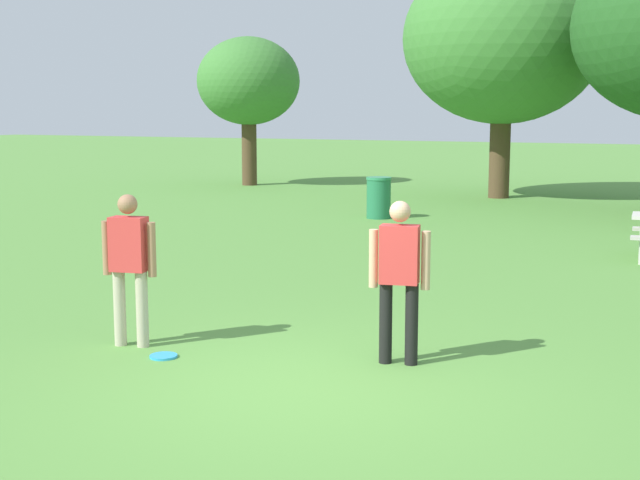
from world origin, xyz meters
The scene contains 7 objects.
ground_plane centered at (0.00, 0.00, 0.00)m, with size 120.00×120.00×0.00m, color #568E3D.
person_thrower centered at (0.54, 1.09, 0.94)m, with size 0.60×0.29×1.64m.
person_catcher centered at (-2.30, 0.53, 0.94)m, with size 0.60×0.29×1.64m.
frisbee centered at (-1.73, 0.29, 0.01)m, with size 0.28×0.28×0.03m, color #2D9EDB.
trash_can_further_along centered at (-3.85, 12.12, 0.48)m, with size 0.59×0.59×0.96m.
tree_tall_left centered at (-10.98, 18.79, 3.39)m, with size 3.38×3.38×4.87m.
tree_broad_center centered at (-2.42, 18.02, 4.45)m, with size 5.60×5.60×6.85m.
Camera 1 is at (3.38, -7.04, 2.53)m, focal length 49.62 mm.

